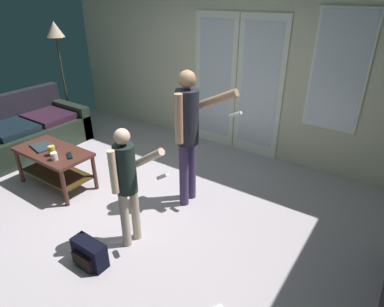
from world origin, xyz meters
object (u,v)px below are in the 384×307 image
(coffee_table, at_px, (54,160))
(floor_lamp, at_px, (56,38))
(person_adult, at_px, (189,128))
(cup_near_edge, at_px, (54,156))
(tv_remote_black, at_px, (70,156))
(person_child, at_px, (127,179))
(cup_by_laptop, at_px, (52,151))
(backpack, at_px, (89,253))
(leather_couch, at_px, (10,138))
(laptop_closed, at_px, (43,146))

(coffee_table, relative_size, floor_lamp, 0.55)
(coffee_table, height_order, floor_lamp, floor_lamp)
(floor_lamp, bearing_deg, person_adult, -13.10)
(cup_near_edge, xyz_separation_m, tv_remote_black, (0.07, 0.15, -0.04))
(person_child, distance_m, cup_near_edge, 1.32)
(person_child, relative_size, cup_by_laptop, 10.19)
(person_adult, bearing_deg, floor_lamp, 166.90)
(floor_lamp, relative_size, backpack, 5.25)
(coffee_table, distance_m, cup_by_laptop, 0.25)
(person_adult, height_order, person_child, person_adult)
(leather_couch, distance_m, floor_lamp, 1.86)
(laptop_closed, bearing_deg, cup_by_laptop, 0.12)
(backpack, height_order, cup_by_laptop, cup_by_laptop)
(coffee_table, height_order, tv_remote_black, tv_remote_black)
(person_child, xyz_separation_m, floor_lamp, (-3.22, 1.68, 0.83))
(tv_remote_black, bearing_deg, person_child, 18.76)
(cup_by_laptop, height_order, tv_remote_black, cup_by_laptop)
(coffee_table, bearing_deg, person_adult, 23.11)
(cup_by_laptop, bearing_deg, person_adult, 27.15)
(person_child, bearing_deg, leather_couch, 172.66)
(person_adult, bearing_deg, leather_couch, -169.62)
(leather_couch, bearing_deg, laptop_closed, -7.80)
(backpack, bearing_deg, coffee_table, 154.67)
(floor_lamp, relative_size, cup_by_laptop, 15.11)
(backpack, relative_size, laptop_closed, 1.12)
(coffee_table, distance_m, laptop_closed, 0.23)
(laptop_closed, distance_m, tv_remote_black, 0.49)
(leather_couch, xyz_separation_m, cup_near_edge, (1.59, -0.28, 0.27))
(cup_by_laptop, bearing_deg, person_child, -6.12)
(floor_lamp, height_order, cup_near_edge, floor_lamp)
(leather_couch, xyz_separation_m, tv_remote_black, (1.66, -0.12, 0.23))
(cup_by_laptop, bearing_deg, leather_couch, 171.48)
(coffee_table, bearing_deg, floor_lamp, 139.07)
(leather_couch, distance_m, tv_remote_black, 1.68)
(laptop_closed, bearing_deg, tv_remote_black, 15.62)
(cup_near_edge, xyz_separation_m, cup_by_laptop, (-0.12, 0.06, 0.01))
(person_adult, height_order, tv_remote_black, person_adult)
(person_adult, xyz_separation_m, backpack, (-0.17, -1.37, -0.83))
(leather_couch, relative_size, backpack, 6.42)
(floor_lamp, height_order, backpack, floor_lamp)
(person_child, height_order, cup_by_laptop, person_child)
(coffee_table, xyz_separation_m, backpack, (1.44, -0.68, -0.24))
(leather_couch, xyz_separation_m, floor_lamp, (-0.33, 1.30, 1.28))
(person_child, distance_m, cup_by_laptop, 1.45)
(person_child, distance_m, laptop_closed, 1.76)
(leather_couch, height_order, laptop_closed, leather_couch)
(coffee_table, xyz_separation_m, laptop_closed, (-0.18, -0.01, 0.15))
(cup_by_laptop, bearing_deg, laptop_closed, 168.72)
(floor_lamp, bearing_deg, person_child, -27.46)
(coffee_table, relative_size, person_adult, 0.64)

